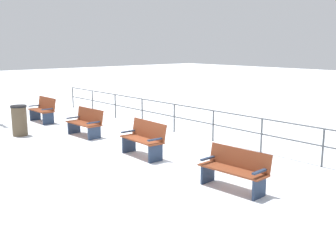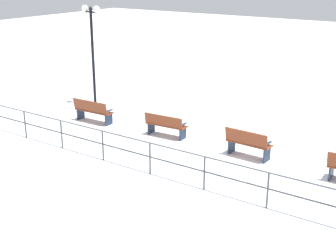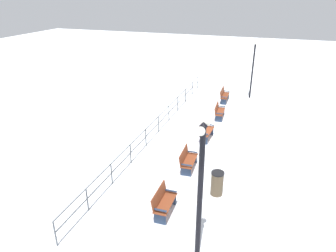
{
  "view_description": "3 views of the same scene",
  "coord_description": "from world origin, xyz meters",
  "px_view_note": "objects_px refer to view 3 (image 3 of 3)",
  "views": [
    {
      "loc": [
        6.38,
        8.44,
        2.96
      ],
      "look_at": [
        -0.98,
        -0.07,
        0.7
      ],
      "focal_mm": 43.36,
      "sensor_mm": 36.0,
      "label": 1
    },
    {
      "loc": [
        -12.96,
        -5.81,
        5.8
      ],
      "look_at": [
        -1.32,
        2.19,
        1.0
      ],
      "focal_mm": 50.73,
      "sensor_mm": 36.0,
      "label": 2
    },
    {
      "loc": [
        3.05,
        -15.11,
        7.54
      ],
      "look_at": [
        -1.97,
        -0.66,
        0.77
      ],
      "focal_mm": 33.41,
      "sensor_mm": 36.0,
      "label": 3
    }
  ],
  "objects_px": {
    "bench_third": "(206,131)",
    "bench_fourth": "(219,111)",
    "bench_nearest": "(163,202)",
    "lamppost_near": "(201,178)",
    "bench_fifth": "(224,95)",
    "trash_bin": "(217,183)",
    "lamppost_middle": "(254,57)",
    "bench_second": "(187,160)"
  },
  "relations": [
    {
      "from": "bench_third",
      "to": "bench_fourth",
      "type": "bearing_deg",
      "value": 90.15
    },
    {
      "from": "bench_nearest",
      "to": "lamppost_near",
      "type": "distance_m",
      "value": 3.11
    },
    {
      "from": "bench_nearest",
      "to": "bench_fifth",
      "type": "distance_m",
      "value": 13.0
    },
    {
      "from": "bench_fifth",
      "to": "lamppost_near",
      "type": "relative_size",
      "value": 0.37
    },
    {
      "from": "bench_fifth",
      "to": "trash_bin",
      "type": "xyz_separation_m",
      "value": [
        1.67,
        -11.24,
        0.03
      ]
    },
    {
      "from": "bench_fourth",
      "to": "lamppost_middle",
      "type": "bearing_deg",
      "value": 69.53
    },
    {
      "from": "bench_third",
      "to": "lamppost_middle",
      "type": "bearing_deg",
      "value": 81.2
    },
    {
      "from": "lamppost_middle",
      "to": "trash_bin",
      "type": "distance_m",
      "value": 12.94
    },
    {
      "from": "bench_fifth",
      "to": "bench_nearest",
      "type": "bearing_deg",
      "value": -91.31
    },
    {
      "from": "trash_bin",
      "to": "bench_third",
      "type": "bearing_deg",
      "value": 108.08
    },
    {
      "from": "bench_second",
      "to": "trash_bin",
      "type": "distance_m",
      "value": 2.2
    },
    {
      "from": "bench_fourth",
      "to": "trash_bin",
      "type": "distance_m",
      "value": 8.11
    },
    {
      "from": "bench_second",
      "to": "trash_bin",
      "type": "bearing_deg",
      "value": -44.98
    },
    {
      "from": "bench_second",
      "to": "bench_fourth",
      "type": "height_order",
      "value": "bench_second"
    },
    {
      "from": "bench_third",
      "to": "bench_fifth",
      "type": "xyz_separation_m",
      "value": [
        -0.13,
        6.5,
        -0.01
      ]
    },
    {
      "from": "bench_nearest",
      "to": "lamppost_middle",
      "type": "distance_m",
      "value": 14.77
    },
    {
      "from": "bench_fourth",
      "to": "lamppost_near",
      "type": "height_order",
      "value": "lamppost_near"
    },
    {
      "from": "bench_second",
      "to": "lamppost_middle",
      "type": "xyz_separation_m",
      "value": [
        1.65,
        11.21,
        2.62
      ]
    },
    {
      "from": "bench_nearest",
      "to": "trash_bin",
      "type": "xyz_separation_m",
      "value": [
        1.61,
        1.77,
        0.02
      ]
    },
    {
      "from": "lamppost_middle",
      "to": "bench_third",
      "type": "bearing_deg",
      "value": -101.18
    },
    {
      "from": "bench_fifth",
      "to": "trash_bin",
      "type": "relative_size",
      "value": 1.63
    },
    {
      "from": "bench_fourth",
      "to": "lamppost_near",
      "type": "xyz_separation_m",
      "value": [
        1.44,
        -11.17,
        2.28
      ]
    },
    {
      "from": "lamppost_near",
      "to": "lamppost_middle",
      "type": "relative_size",
      "value": 1.04
    },
    {
      "from": "trash_bin",
      "to": "bench_nearest",
      "type": "bearing_deg",
      "value": -132.31
    },
    {
      "from": "bench_fifth",
      "to": "trash_bin",
      "type": "bearing_deg",
      "value": -83.13
    },
    {
      "from": "lamppost_near",
      "to": "lamppost_middle",
      "type": "xyz_separation_m",
      "value": [
        -0.0,
        15.88,
        0.35
      ]
    },
    {
      "from": "bench_nearest",
      "to": "bench_fourth",
      "type": "relative_size",
      "value": 0.9
    },
    {
      "from": "bench_second",
      "to": "bench_fourth",
      "type": "relative_size",
      "value": 0.95
    },
    {
      "from": "bench_second",
      "to": "bench_fifth",
      "type": "bearing_deg",
      "value": 87.52
    },
    {
      "from": "bench_third",
      "to": "bench_fifth",
      "type": "bearing_deg",
      "value": 93.48
    },
    {
      "from": "bench_third",
      "to": "lamppost_near",
      "type": "bearing_deg",
      "value": -76.42
    },
    {
      "from": "bench_nearest",
      "to": "bench_third",
      "type": "xyz_separation_m",
      "value": [
        0.06,
        6.51,
        0.01
      ]
    },
    {
      "from": "bench_fifth",
      "to": "lamppost_middle",
      "type": "distance_m",
      "value": 3.42
    },
    {
      "from": "bench_fourth",
      "to": "bench_fifth",
      "type": "height_order",
      "value": "bench_fifth"
    },
    {
      "from": "bench_nearest",
      "to": "bench_fourth",
      "type": "height_order",
      "value": "bench_nearest"
    },
    {
      "from": "bench_nearest",
      "to": "lamppost_middle",
      "type": "bearing_deg",
      "value": 82.84
    },
    {
      "from": "bench_third",
      "to": "trash_bin",
      "type": "bearing_deg",
      "value": -69.55
    },
    {
      "from": "lamppost_middle",
      "to": "bench_nearest",
      "type": "bearing_deg",
      "value": -96.44
    },
    {
      "from": "bench_nearest",
      "to": "lamppost_near",
      "type": "height_order",
      "value": "lamppost_near"
    },
    {
      "from": "bench_fifth",
      "to": "lamppost_near",
      "type": "height_order",
      "value": "lamppost_near"
    },
    {
      "from": "lamppost_near",
      "to": "bench_fifth",
      "type": "bearing_deg",
      "value": 96.71
    },
    {
      "from": "bench_nearest",
      "to": "bench_fifth",
      "type": "xyz_separation_m",
      "value": [
        -0.07,
        13.0,
        -0.01
      ]
    }
  ]
}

